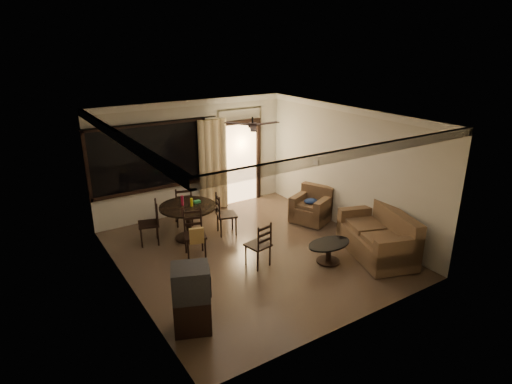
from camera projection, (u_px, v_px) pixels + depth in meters
ground at (253, 253)px, 8.77m from camera, size 5.50×5.50×0.00m
room_shell at (233, 145)px, 9.85m from camera, size 5.50×6.70×5.50m
dining_table at (188, 213)px, 9.24m from camera, size 1.23×1.23×0.99m
dining_chair_west at (150, 231)px, 9.11m from camera, size 0.52×0.52×0.95m
dining_chair_east at (226, 222)px, 9.57m from camera, size 0.52×0.52×0.95m
dining_chair_south at (195, 242)px, 8.56m from camera, size 0.52×0.56×0.95m
dining_chair_north at (184, 213)px, 10.05m from camera, size 0.52×0.52×0.95m
tv_cabinet at (192, 298)px, 6.33m from camera, size 0.69×0.67×1.05m
sofa at (379, 238)px, 8.59m from camera, size 1.46×1.97×0.94m
armchair at (312, 208)px, 10.23m from camera, size 1.06×1.06×0.81m
coffee_table at (329, 249)px, 8.34m from camera, size 0.93×0.56×0.41m
side_chair at (258, 253)px, 8.21m from camera, size 0.47×0.47×0.92m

